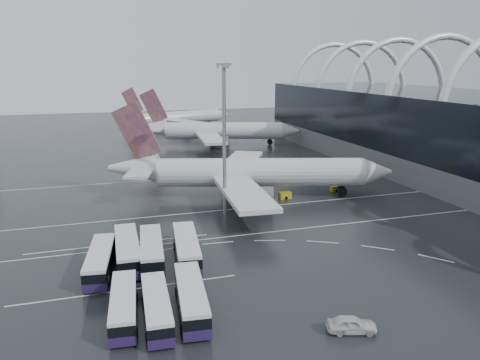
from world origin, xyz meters
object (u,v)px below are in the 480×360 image
object	(u,v)px
van_curve_b	(352,324)
floodlight_mast	(224,122)
bus_row_far_a	(124,305)
bus_row_far_c	(191,297)
bus_row_near_c	(152,250)
bus_row_near_d	(187,248)
gse_cart_belly_e	(288,178)
gse_cart_belly_c	(285,195)
gse_cart_belly_d	(337,185)
airliner_gate_b	(215,131)
bus_row_near_a	(100,261)
airliner_gate_c	(176,118)
bus_row_near_b	(127,250)
bus_row_far_b	(157,307)
gse_cart_belly_a	(335,189)
airliner_main	(246,173)
gse_cart_belly_b	(319,172)

from	to	relation	value
van_curve_b	floodlight_mast	xyz separation A→B (m)	(-2.15, 42.19, 16.44)
bus_row_far_a	bus_row_far_c	xyz separation A→B (m)	(7.41, -0.78, 0.13)
bus_row_near_c	bus_row_far_c	distance (m)	15.38
bus_row_near_d	van_curve_b	size ratio (longest dim) A/B	2.72
gse_cart_belly_e	gse_cart_belly_c	bearing A→B (deg)	-114.86
gse_cart_belly_c	gse_cart_belly_d	world-z (taller)	gse_cart_belly_c
bus_row_near_d	floodlight_mast	world-z (taller)	floodlight_mast
airliner_gate_b	gse_cart_belly_d	bearing A→B (deg)	-62.16
bus_row_near_a	gse_cart_belly_e	world-z (taller)	bus_row_near_a
airliner_gate_c	bus_row_near_a	bearing A→B (deg)	-120.36
bus_row_near_d	gse_cart_belly_c	size ratio (longest dim) A/B	5.80
bus_row_near_c	bus_row_far_c	xyz separation A→B (m)	(2.62, -15.15, -0.06)
airliner_gate_b	bus_row_near_d	distance (m)	97.28
bus_row_near_b	bus_row_far_b	world-z (taller)	bus_row_near_b
bus_row_far_a	bus_row_far_c	world-z (taller)	bus_row_far_c
bus_row_far_c	gse_cart_belly_e	size ratio (longest dim) A/B	6.30
gse_cart_belly_a	airliner_gate_b	bearing A→B (deg)	99.00
bus_row_near_c	bus_row_near_a	bearing A→B (deg)	107.50
airliner_gate_c	bus_row_far_a	size ratio (longest dim) A/B	4.07
bus_row_near_d	gse_cart_belly_d	xyz separation A→B (m)	(40.25, 29.44, -1.23)
airliner_main	bus_row_near_c	xyz separation A→B (m)	(-23.29, -28.22, -3.23)
bus_row_near_b	bus_row_near_c	xyz separation A→B (m)	(3.28, -0.90, -0.06)
bus_row_near_c	bus_row_near_d	bearing A→B (deg)	-93.97
airliner_main	gse_cart_belly_e	bearing A→B (deg)	53.48
bus_row_near_a	gse_cart_belly_e	distance (m)	60.01
bus_row_near_b	gse_cart_belly_d	xyz separation A→B (m)	(48.39, 27.73, -1.23)
bus_row_near_c	floodlight_mast	bearing A→B (deg)	-35.87
airliner_main	gse_cart_belly_a	bearing A→B (deg)	10.87
bus_row_near_b	gse_cart_belly_b	world-z (taller)	bus_row_near_b
bus_row_near_a	gse_cart_belly_a	distance (m)	57.63
bus_row_near_d	gse_cart_belly_b	world-z (taller)	bus_row_near_d
airliner_gate_c	gse_cart_belly_b	world-z (taller)	airliner_gate_c
bus_row_near_d	gse_cart_belly_a	xyz separation A→B (m)	(38.55, 27.14, -1.31)
gse_cart_belly_b	gse_cart_belly_d	xyz separation A→B (m)	(-2.14, -13.48, 0.04)
gse_cart_belly_b	gse_cart_belly_d	size ratio (longest dim) A/B	0.94
airliner_gate_b	van_curve_b	size ratio (longest dim) A/B	10.46
gse_cart_belly_a	van_curve_b	bearing A→B (deg)	-116.78
gse_cart_belly_c	gse_cart_belly_b	bearing A→B (deg)	46.92
airliner_main	bus_row_far_c	xyz separation A→B (m)	(-20.67, -43.37, -3.28)
van_curve_b	gse_cart_belly_d	world-z (taller)	van_curve_b
bus_row_far_c	gse_cart_belly_c	world-z (taller)	bus_row_far_c
airliner_main	gse_cart_belly_b	size ratio (longest dim) A/B	25.89
bus_row_far_b	bus_row_far_a	bearing A→B (deg)	69.36
bus_row_far_a	gse_cart_belly_e	world-z (taller)	bus_row_far_a
bus_row_near_a	bus_row_far_a	xyz separation A→B (m)	(2.24, -12.86, -0.13)
airliner_main	gse_cart_belly_d	distance (m)	22.27
bus_row_far_c	airliner_main	bearing A→B (deg)	-19.49
gse_cart_belly_d	bus_row_far_c	bearing A→B (deg)	-134.14
bus_row_near_a	gse_cart_belly_a	xyz separation A→B (m)	(50.45, 27.85, -1.20)
airliner_main	bus_row_near_a	size ratio (longest dim) A/B	4.39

